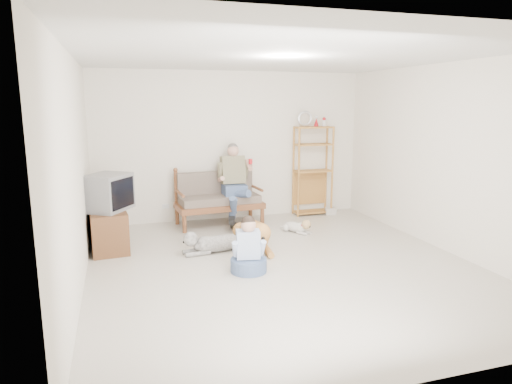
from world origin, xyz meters
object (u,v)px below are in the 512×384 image
object	(u,v)px
golden_retriever	(255,234)
etagere	(313,170)
loveseat	(218,197)
tv_stand	(108,230)

from	to	relation	value
golden_retriever	etagere	bearing A→B (deg)	50.36
loveseat	golden_retriever	distance (m)	1.50
loveseat	tv_stand	distance (m)	2.12
etagere	tv_stand	size ratio (longest dim) A/B	2.12
loveseat	etagere	world-z (taller)	etagere
loveseat	golden_retriever	world-z (taller)	loveseat
etagere	golden_retriever	size ratio (longest dim) A/B	1.24
loveseat	tv_stand	world-z (taller)	loveseat
loveseat	tv_stand	size ratio (longest dim) A/B	1.65
loveseat	tv_stand	bearing A→B (deg)	-157.05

